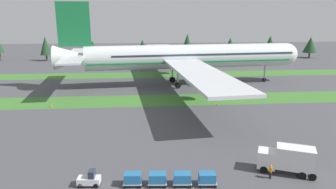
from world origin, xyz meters
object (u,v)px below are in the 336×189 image
object	(u,v)px
cargo_dolly_third	(182,178)
catering_truck	(287,158)
cargo_dolly_lead	(133,178)
taxiway_marker_1	(218,104)
ground_crew_marshaller	(271,171)
taxiway_marker_0	(51,105)
baggage_tug	(90,179)
airliner	(183,57)
cargo_dolly_fourth	(207,178)
cargo_dolly_second	(158,178)

from	to	relation	value
cargo_dolly_third	catering_truck	xyz separation A→B (m)	(13.46, 1.87, 1.03)
cargo_dolly_lead	taxiway_marker_1	bearing A→B (deg)	-24.90
ground_crew_marshaller	catering_truck	bearing A→B (deg)	113.10
cargo_dolly_third	taxiway_marker_0	xyz separation A→B (m)	(-24.45, 34.16, -0.58)
baggage_tug	airliner	bearing A→B (deg)	-14.31
ground_crew_marshaller	cargo_dolly_fourth	bearing A→B (deg)	-85.12
ground_crew_marshaller	cargo_dolly_second	bearing A→B (deg)	-89.62
cargo_dolly_third	cargo_dolly_lead	bearing A→B (deg)	90.00
cargo_dolly_lead	cargo_dolly_third	world-z (taller)	same
cargo_dolly_second	cargo_dolly_fourth	xyz separation A→B (m)	(5.78, -0.43, 0.00)
airliner	taxiway_marker_1	xyz separation A→B (m)	(5.21, -20.96, -7.91)
airliner	cargo_dolly_fourth	xyz separation A→B (m)	(-4.02, -53.67, -7.26)
airliner	baggage_tug	world-z (taller)	airliner
catering_truck	airliner	bearing A→B (deg)	31.09
cargo_dolly_lead	cargo_dolly_second	distance (m)	2.90
cargo_dolly_third	ground_crew_marshaller	size ratio (longest dim) A/B	1.33
airliner	cargo_dolly_third	distance (m)	54.38
cargo_dolly_lead	baggage_tug	bearing A→B (deg)	90.00
taxiway_marker_1	airliner	bearing A→B (deg)	103.95
cargo_dolly_second	catering_truck	distance (m)	16.47
cargo_dolly_third	taxiway_marker_0	size ratio (longest dim) A/B	3.38
airliner	cargo_dolly_second	xyz separation A→B (m)	(-9.80, -53.24, -7.26)
cargo_dolly_third	cargo_dolly_fourth	bearing A→B (deg)	-90.00
airliner	taxiway_marker_1	bearing A→B (deg)	8.62
airliner	ground_crew_marshaller	bearing A→B (deg)	-0.97
baggage_tug	cargo_dolly_lead	xyz separation A→B (m)	(5.01, -0.37, 0.10)
cargo_dolly_lead	ground_crew_marshaller	size ratio (longest dim) A/B	1.33
baggage_tug	cargo_dolly_second	xyz separation A→B (m)	(7.90, -0.59, 0.10)
baggage_tug	taxiway_marker_0	bearing A→B (deg)	26.54
cargo_dolly_third	cargo_dolly_fourth	size ratio (longest dim) A/B	1.00
cargo_dolly_third	cargo_dolly_fourth	world-z (taller)	same
cargo_dolly_second	catering_truck	world-z (taller)	catering_truck
cargo_dolly_lead	catering_truck	xyz separation A→B (m)	(19.25, 1.43, 1.03)
taxiway_marker_1	catering_truck	bearing A→B (deg)	-87.49
airliner	cargo_dolly_second	size ratio (longest dim) A/B	37.06
airliner	cargo_dolly_lead	world-z (taller)	airliner
airliner	baggage_tug	xyz separation A→B (m)	(-17.71, -52.64, -7.36)
cargo_dolly_second	ground_crew_marshaller	xyz separation A→B (m)	(13.82, 0.49, 0.03)
cargo_dolly_lead	cargo_dolly_third	size ratio (longest dim) A/B	1.00
airliner	catering_truck	bearing A→B (deg)	1.91
airliner	taxiway_marker_0	distance (m)	37.64
catering_truck	cargo_dolly_fourth	bearing A→B (deg)	125.00
cargo_dolly_second	taxiway_marker_1	bearing A→B (deg)	-20.67
cargo_dolly_third	taxiway_marker_0	world-z (taller)	cargo_dolly_third
airliner	ground_crew_marshaller	distance (m)	53.39
cargo_dolly_lead	cargo_dolly_second	xyz separation A→B (m)	(2.89, -0.22, 0.00)
airliner	baggage_tug	bearing A→B (deg)	-23.92
cargo_dolly_second	taxiway_marker_0	bearing A→B (deg)	36.70
airliner	catering_truck	xyz separation A→B (m)	(6.55, -51.58, -6.22)
catering_truck	taxiway_marker_0	world-z (taller)	catering_truck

